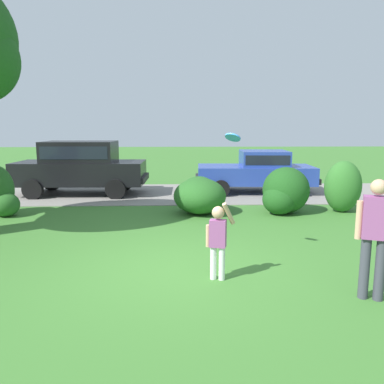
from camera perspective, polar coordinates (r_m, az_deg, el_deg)
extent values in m
plane|color=#3D752D|center=(6.92, -2.49, -11.15)|extent=(80.00, 80.00, 0.00)
cube|color=gray|center=(14.28, -2.21, -0.20)|extent=(28.00, 4.40, 0.02)
ellipsoid|color=#286023|center=(11.79, -25.64, -1.69)|extent=(0.73, 0.73, 0.66)
ellipsoid|color=#286023|center=(10.98, 1.14, -0.58)|extent=(1.48, 1.58, 1.01)
ellipsoid|color=#286023|center=(11.24, 1.01, -0.29)|extent=(1.14, 1.14, 1.03)
ellipsoid|color=#1E511C|center=(11.36, 13.61, 0.28)|extent=(1.32, 1.29, 1.31)
ellipsoid|color=#1E511C|center=(11.13, 12.72, -1.06)|extent=(0.96, 0.96, 0.86)
ellipsoid|color=#33702B|center=(11.96, 21.26, 0.76)|extent=(1.06, 0.86, 1.48)
cube|color=#28429E|center=(14.58, 9.21, 2.55)|extent=(4.29, 2.05, 0.64)
cube|color=#28429E|center=(14.56, 10.50, 4.88)|extent=(1.76, 1.70, 0.56)
cube|color=black|center=(14.56, 10.50, 4.88)|extent=(1.63, 1.71, 0.34)
cylinder|color=black|center=(13.57, 4.28, 0.50)|extent=(0.61, 0.25, 0.60)
cylinder|color=black|center=(15.43, 3.88, 1.61)|extent=(0.61, 0.25, 0.60)
cylinder|color=black|center=(13.97, 15.01, 0.46)|extent=(0.61, 0.25, 0.60)
cylinder|color=black|center=(15.78, 13.37, 1.55)|extent=(0.61, 0.25, 0.60)
cube|color=black|center=(14.45, 0.76, 1.97)|extent=(0.21, 1.75, 0.20)
cube|color=black|center=(15.05, 17.28, 1.84)|extent=(0.21, 1.75, 0.20)
cube|color=black|center=(14.52, -15.96, 2.75)|extent=(4.54, 1.94, 0.80)
cube|color=black|center=(14.45, -16.10, 5.74)|extent=(2.51, 1.67, 0.72)
cube|color=black|center=(14.45, -16.10, 5.74)|extent=(2.31, 1.69, 0.43)
cylinder|color=black|center=(14.14, -22.33, 0.33)|extent=(0.68, 0.23, 0.68)
cylinder|color=black|center=(15.88, -19.87, 1.43)|extent=(0.68, 0.23, 0.68)
cylinder|color=black|center=(13.36, -11.14, 0.37)|extent=(0.68, 0.23, 0.68)
cylinder|color=black|center=(15.20, -9.88, 1.52)|extent=(0.68, 0.23, 0.68)
cube|color=black|center=(15.31, -24.23, 1.85)|extent=(0.16, 1.75, 0.20)
cube|color=black|center=(14.12, -6.92, 2.04)|extent=(0.16, 1.75, 0.20)
cylinder|color=white|center=(6.39, 3.14, -10.32)|extent=(0.10, 0.10, 0.55)
cylinder|color=white|center=(6.37, 4.40, -10.41)|extent=(0.10, 0.10, 0.55)
cube|color=#994C8C|center=(6.22, 3.82, -6.08)|extent=(0.29, 0.22, 0.44)
sphere|color=tan|center=(6.14, 3.85, -3.03)|extent=(0.20, 0.20, 0.20)
cylinder|color=tan|center=(6.17, 5.39, -3.18)|extent=(0.23, 0.21, 0.39)
cylinder|color=tan|center=(6.27, 2.36, -6.44)|extent=(0.07, 0.07, 0.36)
cylinder|color=#337FDB|center=(6.95, 6.01, 7.96)|extent=(0.31, 0.27, 0.22)
cylinder|color=#1EB7B2|center=(6.95, 6.01, 8.00)|extent=(0.17, 0.15, 0.13)
cylinder|color=#3F3F4C|center=(6.17, 23.98, -10.17)|extent=(0.14, 0.14, 0.90)
cylinder|color=#3F3F4C|center=(6.20, 25.85, -10.24)|extent=(0.14, 0.14, 0.90)
cube|color=#994C8C|center=(5.98, 25.42, -3.42)|extent=(0.42, 0.34, 0.60)
sphere|color=tan|center=(5.91, 25.72, 0.65)|extent=(0.22, 0.22, 0.22)
cylinder|color=tan|center=(5.97, 23.29, -3.78)|extent=(0.09, 0.09, 0.55)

